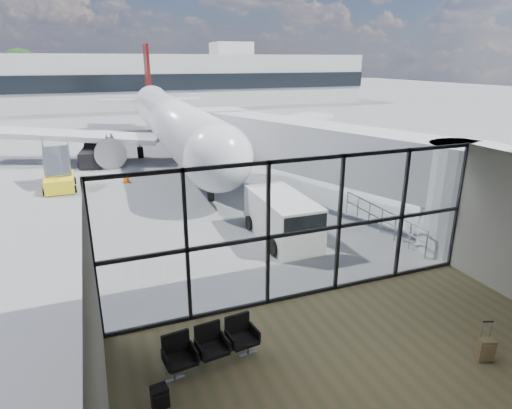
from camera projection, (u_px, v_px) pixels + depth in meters
ground at (143, 126)px, 48.93m from camera, size 220.00×220.00×0.00m
lounge_shell at (416, 296)px, 8.52m from camera, size 12.02×8.01×4.51m
glass_curtain_wall at (305, 230)px, 12.88m from camera, size 12.10×0.12×4.50m
jet_bridge at (328, 155)px, 20.65m from camera, size 8.00×16.50×4.33m
apron_railing at (382, 217)px, 18.38m from camera, size 0.06×5.46×1.11m
far_terminal at (119, 80)px, 66.79m from camera, size 80.00×12.20×11.00m
tree_5 at (22, 68)px, 70.18m from camera, size 6.27×6.27×9.03m
seating_row at (210, 343)px, 10.39m from camera, size 2.37×0.92×1.05m
backpack at (160, 398)px, 9.14m from camera, size 0.39×0.37×0.55m
suitcase at (486, 350)px, 10.57m from camera, size 0.44×0.37×1.06m
airliner at (170, 120)px, 33.56m from camera, size 29.39×34.02×8.76m
service_van at (283, 218)px, 17.58m from camera, size 2.13×4.28×1.85m
belt_loader at (93, 156)px, 30.47m from camera, size 2.08×4.40×1.95m
mobile_stairs at (59, 180)px, 24.66m from camera, size 1.79×3.24×2.25m
traffic_cone_a at (126, 177)px, 26.14m from camera, size 0.47×0.47×0.67m
traffic_cone_c at (197, 167)px, 28.78m from camera, size 0.42×0.42×0.60m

